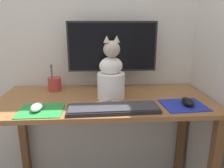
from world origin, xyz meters
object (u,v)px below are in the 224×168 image
monitor (112,51)px  computer_mouse_left (37,107)px  keyboard (113,108)px  cat (111,76)px  pen_cup (55,84)px  computer_mouse_right (188,102)px

monitor → computer_mouse_left: monitor is taller
keyboard → cat: bearing=87.6°
pen_cup → cat: bearing=-25.0°
computer_mouse_right → cat: bearing=159.8°
keyboard → computer_mouse_right: computer_mouse_right is taller
computer_mouse_left → computer_mouse_right: computer_mouse_right is taller
monitor → computer_mouse_left: bearing=-138.8°
computer_mouse_left → computer_mouse_right: (0.80, 0.03, 0.00)m
computer_mouse_right → computer_mouse_left: bearing=-178.0°
computer_mouse_left → cat: 0.44m
computer_mouse_right → pen_cup: pen_cup is taller
keyboard → computer_mouse_right: 0.41m
pen_cup → keyboard: bearing=-44.9°
computer_mouse_right → pen_cup: 0.84m
keyboard → monitor: bearing=84.8°
monitor → keyboard: monitor is taller
computer_mouse_left → keyboard: bearing=-2.3°
computer_mouse_left → pen_cup: size_ratio=0.58×
computer_mouse_left → computer_mouse_right: size_ratio=0.95×
computer_mouse_left → monitor: bearing=41.2°
pen_cup → computer_mouse_right: bearing=-22.5°
monitor → computer_mouse_right: monitor is taller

